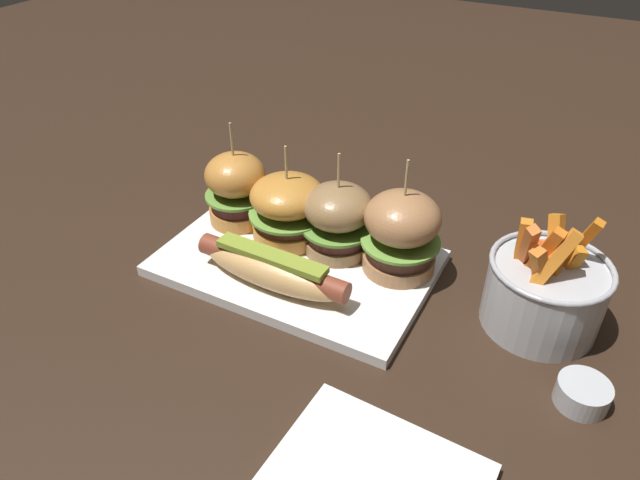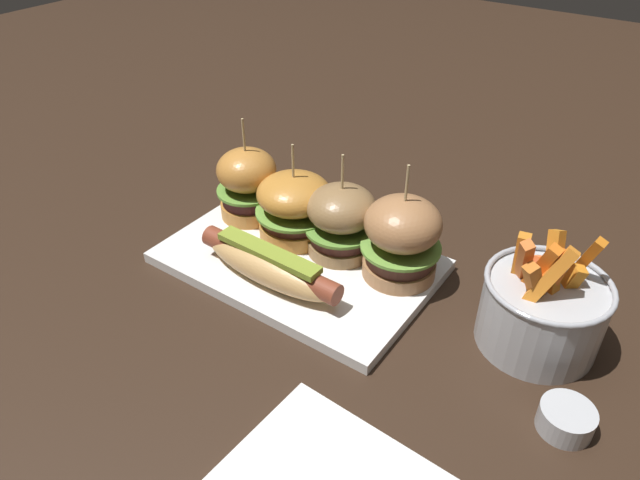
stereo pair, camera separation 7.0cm
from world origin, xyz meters
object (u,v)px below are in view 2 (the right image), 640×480
platter_main (299,261)px  slider_center_right (341,220)px  slider_far_left (248,183)px  slider_center_left (294,206)px  sauce_ramekin (566,418)px  hot_dog (271,266)px  fries_bucket (541,309)px  slider_far_right (402,238)px

platter_main → slider_center_right: 0.08m
slider_far_left → slider_center_left: 0.08m
slider_far_left → sauce_ramekin: 0.48m
hot_dog → fries_bucket: (0.29, 0.10, 0.01)m
slider_center_right → slider_far_right: 0.08m
platter_main → hot_dog: bearing=-86.8°
slider_center_left → slider_far_right: (0.15, 0.01, 0.01)m
platter_main → slider_far_right: 0.14m
platter_main → sauce_ramekin: sauce_ramekin is taller
platter_main → slider_center_right: slider_center_right is taller
hot_dog → fries_bucket: size_ratio=1.44×
slider_far_left → slider_far_right: size_ratio=0.97×
slider_far_left → slider_center_right: (0.15, 0.00, -0.00)m
platter_main → fries_bucket: fries_bucket is taller
slider_center_right → platter_main: bearing=-129.8°
hot_dog → slider_center_right: size_ratio=1.45×
slider_far_left → slider_center_right: 0.15m
hot_dog → slider_far_right: size_ratio=1.34×
slider_center_left → slider_center_right: (0.07, 0.00, 0.00)m
platter_main → fries_bucket: bearing=7.8°
sauce_ramekin → hot_dog: bearing=-180.0°
slider_far_left → slider_center_left: bearing=-1.9°
slider_center_right → sauce_ramekin: size_ratio=2.67×
slider_center_right → fries_bucket: (0.26, -0.00, -0.02)m
fries_bucket → hot_dog: bearing=-161.4°
slider_far_left → slider_far_right: (0.24, 0.00, 0.00)m
hot_dog → slider_far_left: size_ratio=1.38×
slider_center_right → slider_far_right: bearing=0.4°
fries_bucket → slider_far_left: bearing=179.8°
slider_far_right → slider_center_left: bearing=-178.0°
slider_far_right → slider_center_right: bearing=-179.6°
slider_center_right → slider_far_left: bearing=-179.3°
platter_main → slider_center_left: bearing=131.6°
platter_main → slider_center_right: size_ratio=2.45×
slider_center_left → slider_far_left: bearing=178.1°
slider_center_right → slider_far_right: (0.08, 0.00, 0.01)m
sauce_ramekin → slider_far_left: bearing=168.1°
hot_dog → slider_far_left: slider_far_left is taller
slider_center_left → fries_bucket: size_ratio=0.96×
slider_center_right → fries_bucket: bearing=-0.8°
slider_far_left → sauce_ramekin: (0.47, -0.10, -0.05)m
hot_dog → slider_far_left: (-0.12, 0.10, 0.03)m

